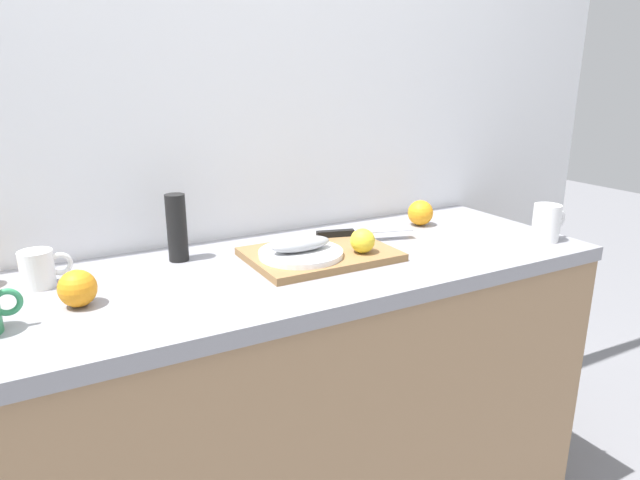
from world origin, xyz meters
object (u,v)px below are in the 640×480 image
at_px(lemon_0, 363,241).
at_px(coffee_mug_1, 547,223).
at_px(white_plate, 301,253).
at_px(coffee_mug_2, 39,269).
at_px(cutting_board, 320,254).
at_px(pepper_mill, 177,228).
at_px(fish_fillet, 301,244).
at_px(chef_knife, 353,232).
at_px(orange_0, 77,288).

relative_size(lemon_0, coffee_mug_1, 0.56).
bearing_deg(white_plate, coffee_mug_2, 166.41).
bearing_deg(lemon_0, coffee_mug_2, 165.40).
bearing_deg(cutting_board, white_plate, -166.70).
height_order(coffee_mug_1, pepper_mill, pepper_mill).
bearing_deg(fish_fillet, cutting_board, 13.30).
bearing_deg(chef_knife, pepper_mill, -173.71).
relative_size(fish_fillet, orange_0, 2.05).
xyz_separation_m(cutting_board, fish_fillet, (-0.07, -0.02, 0.04)).
distance_m(lemon_0, coffee_mug_1, 0.58).
relative_size(lemon_0, coffee_mug_2, 0.57).
distance_m(lemon_0, coffee_mug_2, 0.78).
xyz_separation_m(fish_fillet, lemon_0, (0.16, -0.05, -0.00)).
bearing_deg(pepper_mill, white_plate, -33.53).
bearing_deg(orange_0, coffee_mug_1, -6.62).
distance_m(white_plate, orange_0, 0.54).
relative_size(cutting_board, coffee_mug_2, 3.30).
xyz_separation_m(coffee_mug_1, orange_0, (-1.27, 0.15, -0.01)).
bearing_deg(cutting_board, coffee_mug_2, 168.97).
xyz_separation_m(cutting_board, coffee_mug_1, (0.66, -0.18, 0.04)).
relative_size(lemon_0, pepper_mill, 0.37).
distance_m(cutting_board, white_plate, 0.07).
xyz_separation_m(coffee_mug_1, coffee_mug_2, (-1.33, 0.31, -0.01)).
height_order(lemon_0, orange_0, lemon_0).
bearing_deg(cutting_board, orange_0, -176.80).
distance_m(fish_fillet, chef_knife, 0.24).
distance_m(coffee_mug_1, pepper_mill, 1.06).
bearing_deg(chef_knife, white_plate, -140.40).
relative_size(fish_fillet, coffee_mug_1, 1.40).
bearing_deg(white_plate, lemon_0, -18.39).
bearing_deg(white_plate, fish_fillet, 0.00).
bearing_deg(coffee_mug_2, pepper_mill, 5.75).
bearing_deg(lemon_0, white_plate, 161.61).
relative_size(white_plate, pepper_mill, 1.23).
height_order(fish_fillet, pepper_mill, pepper_mill).
distance_m(cutting_board, coffee_mug_1, 0.69).
bearing_deg(lemon_0, fish_fillet, 161.61).
relative_size(cutting_board, lemon_0, 5.80).
relative_size(coffee_mug_1, coffee_mug_2, 1.02).
distance_m(coffee_mug_1, orange_0, 1.27).
relative_size(chef_knife, orange_0, 3.57).
xyz_separation_m(fish_fillet, orange_0, (-0.54, -0.02, -0.01)).
height_order(white_plate, coffee_mug_1, coffee_mug_1).
xyz_separation_m(chef_knife, lemon_0, (-0.06, -0.15, 0.02)).
relative_size(white_plate, orange_0, 2.74).
bearing_deg(coffee_mug_2, cutting_board, -11.03).
xyz_separation_m(chef_knife, pepper_mill, (-0.49, 0.08, 0.06)).
bearing_deg(coffee_mug_1, orange_0, 173.38).
height_order(white_plate, lemon_0, lemon_0).
relative_size(white_plate, chef_knife, 0.77).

